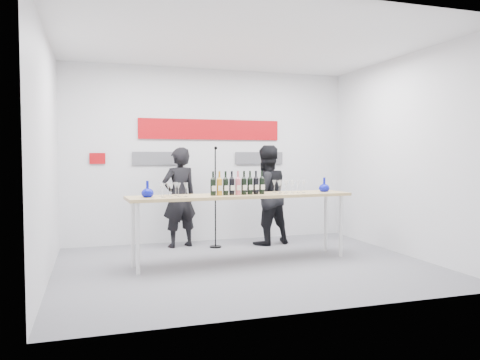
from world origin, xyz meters
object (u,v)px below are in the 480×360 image
object	(u,v)px
presenter_right	(266,195)
mic_stand	(215,217)
presenter_left	(179,197)
tasting_table	(242,199)

from	to	relation	value
presenter_right	mic_stand	bearing A→B (deg)	-11.88
presenter_right	mic_stand	xyz separation A→B (m)	(-0.88, -0.01, -0.33)
presenter_left	presenter_right	bearing A→B (deg)	155.24
presenter_right	tasting_table	bearing A→B (deg)	42.62
tasting_table	mic_stand	size ratio (longest dim) A/B	1.95
presenter_left	mic_stand	distance (m)	0.67
tasting_table	mic_stand	xyz separation A→B (m)	(-0.10, 1.11, -0.38)
tasting_table	presenter_right	world-z (taller)	presenter_right
tasting_table	presenter_left	distance (m)	1.48
tasting_table	presenter_left	bearing A→B (deg)	112.82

